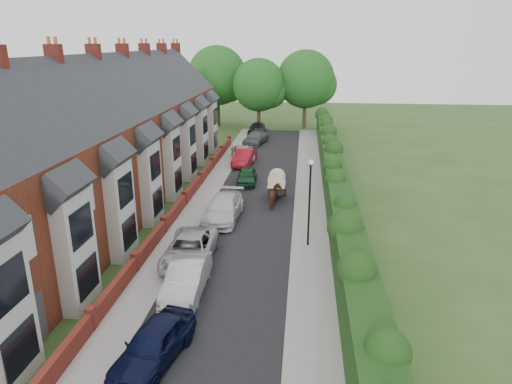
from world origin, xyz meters
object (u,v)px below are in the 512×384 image
Objects in this scene: lamppost at (310,192)px; car_navy at (154,344)px; car_silver_b at (190,250)px; horse at (275,197)px; car_green at (247,176)px; car_grey at (256,138)px; car_black at (257,128)px; horse_cart at (277,182)px; car_white at (223,208)px; car_silver_a at (187,278)px; car_red at (244,157)px; car_beige at (243,153)px.

car_navy is at bearing -118.19° from lamppost.
car_silver_b is 2.82× the size of horse.
lamppost is 13.14m from car_green.
car_grey is 5.97m from car_black.
car_white is at bearing -124.64° from horse_cart.
lamppost is 8.97m from horse_cart.
car_black is (-0.76, 43.78, 0.03)m from car_navy.
car_silver_a is 17.50m from car_green.
car_red is at bearing -78.12° from car_grey.
car_red is 9.51m from car_grey.
car_white reaches higher than car_navy.
lamppost is 20.98m from car_beige.
car_silver_a is at bearing -84.64° from car_black.
car_red reaches higher than car_beige.
lamppost is 28.06m from car_grey.
car_silver_a is at bearing -77.18° from car_grey.
car_red is at bearing 93.94° from car_white.
lamppost reaches higher than horse.
car_silver_b reaches higher than car_green.
car_red reaches higher than car_green.
car_white reaches higher than car_silver_a.
car_silver_a is at bearing 102.23° from car_navy.
car_grey is 1.62× the size of horse_cart.
car_beige is (-0.14, 22.40, -0.08)m from car_silver_b.
car_beige is 2.51× the size of horse.
car_navy is 14.26m from car_white.
car_green is at bearing 100.50° from car_navy.
horse is (3.56, -20.94, 0.09)m from car_grey.
car_beige is at bearing -85.75° from car_black.
lamppost is at bearing -74.86° from car_black.
car_silver_b is 1.40× the size of car_green.
car_red is 15.46m from car_black.
horse_cart is (3.94, 11.01, 0.50)m from car_silver_b.
horse_cart is at bearing 68.83° from car_silver_b.
car_navy is at bearing -94.44° from car_green.
lamppost reaches higher than horse_cart.
car_navy is 0.91× the size of car_beige.
car_silver_a is at bearing -94.92° from car_green.
car_green is (-5.00, 11.86, -2.65)m from lamppost.
car_red is 11.99m from horse.
car_silver_b is 29.92m from car_grey.
horse_cart is at bearing -66.92° from car_grey.
car_grey is 19.24m from horse_cart.
car_beige is at bearing 88.86° from car_silver_b.
car_red is (-5.97, 17.80, -2.56)m from lamppost.
car_green is 4.40m from horse_cart.
car_silver_b is 1.18× the size of car_black.
car_black is at bearing 93.90° from car_white.
car_green is 6.10m from horse.
horse_cart is (3.56, -18.90, 0.53)m from car_grey.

